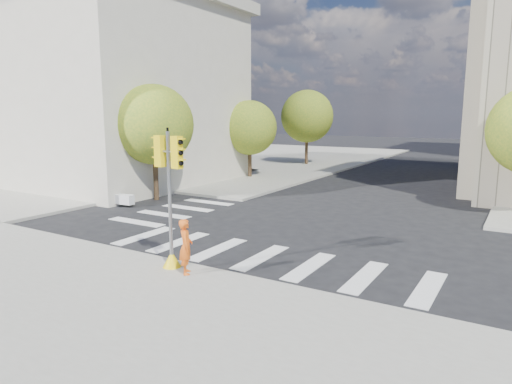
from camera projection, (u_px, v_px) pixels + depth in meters
ground at (290, 244)px, 17.09m from camera, size 160.00×160.00×0.00m
sidewalk_far_left at (234, 158)px, 49.19m from camera, size 28.00×40.00×0.15m
classical_building at (94, 91)px, 32.92m from camera, size 19.00×15.00×12.70m
tree_lw_near at (154, 125)px, 25.09m from camera, size 4.40×4.40×6.41m
tree_lw_mid at (250, 128)px, 33.60m from camera, size 4.00×4.00×5.77m
tree_lw_far at (307, 116)px, 41.90m from camera, size 4.80×4.80×6.95m
traffic_signal at (170, 210)px, 13.77m from camera, size 1.08×0.56×4.27m
photographer at (186, 246)px, 13.37m from camera, size 0.69×0.71×1.65m
planter_wall at (92, 195)px, 24.97m from camera, size 6.01×0.57×0.50m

